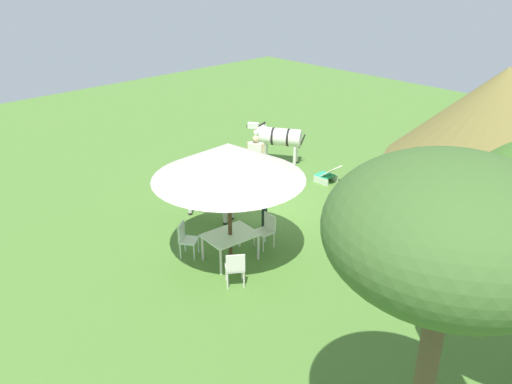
# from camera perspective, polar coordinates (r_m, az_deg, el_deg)

# --- Properties ---
(ground_plane) EXTENTS (36.00, 36.00, 0.00)m
(ground_plane) POSITION_cam_1_polar(r_m,az_deg,el_deg) (16.26, 1.22, -1.67)
(ground_plane) COLOR #4D7930
(thatched_hut) EXTENTS (5.44, 5.44, 4.63)m
(thatched_hut) POSITION_cam_1_polar(r_m,az_deg,el_deg) (14.94, 24.10, 4.21)
(thatched_hut) COLOR beige
(thatched_hut) RESTS_ON ground_plane
(shade_umbrella) EXTENTS (3.66, 3.66, 3.12)m
(shade_umbrella) POSITION_cam_1_polar(r_m,az_deg,el_deg) (12.44, -2.96, 3.32)
(shade_umbrella) COLOR #48321E
(shade_umbrella) RESTS_ON ground_plane
(patio_dining_table) EXTENTS (1.35, 1.05, 0.74)m
(patio_dining_table) POSITION_cam_1_polar(r_m,az_deg,el_deg) (13.30, -2.77, -4.85)
(patio_dining_table) COLOR silver
(patio_dining_table) RESTS_ON ground_plane
(patio_chair_east_end) EXTENTS (0.60, 0.60, 0.90)m
(patio_chair_east_end) POSITION_cam_1_polar(r_m,az_deg,el_deg) (13.66, -7.53, -4.85)
(patio_chair_east_end) COLOR white
(patio_chair_east_end) RESTS_ON ground_plane
(patio_chair_west_end) EXTENTS (0.60, 0.60, 0.90)m
(patio_chair_west_end) POSITION_cam_1_polar(r_m,az_deg,el_deg) (12.37, -2.25, -8.00)
(patio_chair_west_end) COLOR silver
(patio_chair_west_end) RESTS_ON ground_plane
(patio_chair_near_hut) EXTENTS (0.46, 0.48, 0.90)m
(patio_chair_near_hut) POSITION_cam_1_polar(r_m,az_deg,el_deg) (13.98, 1.16, -3.90)
(patio_chair_near_hut) COLOR silver
(patio_chair_near_hut) RESTS_ON ground_plane
(guest_beside_umbrella) EXTENTS (0.53, 0.42, 1.69)m
(guest_beside_umbrella) POSITION_cam_1_polar(r_m,az_deg,el_deg) (14.38, 0.92, -0.83)
(guest_beside_umbrella) COLOR black
(guest_beside_umbrella) RESTS_ON ground_plane
(standing_watcher) EXTENTS (0.39, 0.55, 1.70)m
(standing_watcher) POSITION_cam_1_polar(r_m,az_deg,el_deg) (17.53, -0.04, 3.95)
(standing_watcher) COLOR black
(standing_watcher) RESTS_ON ground_plane
(striped_lounge_chair) EXTENTS (0.57, 0.80, 0.66)m
(striped_lounge_chair) POSITION_cam_1_polar(r_m,az_deg,el_deg) (18.10, 7.62, 1.81)
(striped_lounge_chair) COLOR #28986A
(striped_lounge_chair) RESTS_ON ground_plane
(zebra_nearest_camera) EXTENTS (1.35, 1.91, 1.54)m
(zebra_nearest_camera) POSITION_cam_1_polar(r_m,az_deg,el_deg) (19.37, 2.48, 5.87)
(zebra_nearest_camera) COLOR silver
(zebra_nearest_camera) RESTS_ON ground_plane
(zebra_by_umbrella) EXTENTS (1.10, 2.24, 1.57)m
(zebra_by_umbrella) POSITION_cam_1_polar(r_m,az_deg,el_deg) (15.30, -4.79, 0.75)
(zebra_by_umbrella) COLOR silver
(zebra_by_umbrella) RESTS_ON ground_plane
(acacia_tree_far_lawn) EXTENTS (2.86, 2.86, 5.19)m
(acacia_tree_far_lawn) POSITION_cam_1_polar(r_m,az_deg,el_deg) (6.29, 20.00, -4.32)
(acacia_tree_far_lawn) COLOR brown
(acacia_tree_far_lawn) RESTS_ON ground_plane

